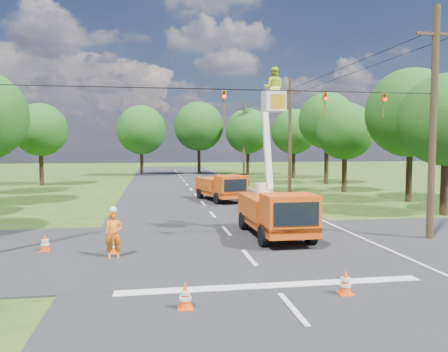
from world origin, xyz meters
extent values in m
plane|color=#204314|center=(0.00, 20.00, 0.00)|extent=(140.00, 140.00, 0.00)
cube|color=black|center=(0.00, 20.00, 0.00)|extent=(12.00, 100.00, 0.06)
cube|color=black|center=(0.00, 2.00, 0.00)|extent=(56.00, 10.00, 0.07)
cube|color=silver|center=(0.00, -3.20, 0.00)|extent=(9.00, 0.45, 0.02)
cube|color=silver|center=(5.60, 20.00, 0.00)|extent=(0.12, 90.00, 0.02)
cube|color=#F24C11|center=(1.93, 3.52, 0.69)|extent=(2.21, 5.76, 0.43)
cube|color=#F24C11|center=(1.97, 1.48, 1.43)|extent=(2.13, 1.66, 1.43)
cube|color=black|center=(1.98, 0.67, 1.48)|extent=(1.81, 0.09, 0.91)
cube|color=#F24C11|center=(1.91, 4.29, 1.29)|extent=(2.31, 3.57, 0.95)
cylinder|color=black|center=(0.96, 1.70, 0.44)|extent=(0.32, 0.88, 0.88)
cylinder|color=black|center=(2.96, 1.73, 0.44)|extent=(0.32, 0.88, 0.88)
cylinder|color=black|center=(0.89, 5.32, 0.44)|extent=(0.32, 0.88, 0.88)
cylinder|color=black|center=(2.89, 5.35, 0.44)|extent=(0.32, 0.88, 0.88)
cube|color=silver|center=(1.89, 5.33, 2.00)|extent=(0.73, 0.73, 0.52)
cube|color=silver|center=(1.90, 4.81, 4.10)|extent=(0.29, 1.28, 4.13)
cube|color=silver|center=(1.92, 3.81, 6.05)|extent=(0.92, 0.92, 0.91)
imported|color=#C6E526|center=(1.92, 3.81, 6.64)|extent=(1.07, 0.95, 1.84)
cube|color=#F24C11|center=(1.41, 16.48, 0.64)|extent=(3.26, 5.66, 0.40)
cube|color=#F24C11|center=(1.90, 14.63, 1.33)|extent=(2.28, 1.96, 1.33)
cube|color=black|center=(2.09, 13.90, 1.38)|extent=(1.65, 0.48, 0.85)
cube|color=#F24C11|center=(1.23, 17.17, 1.20)|extent=(2.86, 3.72, 0.89)
cylinder|color=black|center=(0.94, 14.61, 0.41)|extent=(0.48, 0.86, 0.82)
cylinder|color=black|center=(2.75, 15.09, 0.41)|extent=(0.48, 0.86, 0.82)
cylinder|color=black|center=(0.08, 17.88, 0.41)|extent=(0.48, 0.86, 0.82)
cylinder|color=black|center=(1.89, 18.35, 0.41)|extent=(0.48, 0.86, 0.82)
imported|color=#FF5615|center=(-4.83, 0.87, 0.87)|extent=(0.67, 0.47, 1.74)
imported|color=black|center=(4.81, 26.40, 0.72)|extent=(2.84, 4.54, 1.44)
cone|color=#FF4D0D|center=(-2.63, -4.54, 0.38)|extent=(0.36, 0.36, 0.70)
cube|color=#FF4D0D|center=(-2.63, -4.54, 0.04)|extent=(0.38, 0.38, 0.04)
cylinder|color=white|center=(-2.63, -4.54, 0.44)|extent=(0.26, 0.26, 0.09)
cylinder|color=white|center=(-2.63, -4.54, 0.29)|extent=(0.31, 0.31, 0.09)
cone|color=#FF4D0D|center=(1.76, -4.18, 0.38)|extent=(0.36, 0.36, 0.70)
cube|color=#FF4D0D|center=(1.76, -4.18, 0.04)|extent=(0.38, 0.38, 0.04)
cylinder|color=white|center=(1.76, -4.18, 0.44)|extent=(0.26, 0.26, 0.09)
cylinder|color=white|center=(1.76, -4.18, 0.29)|extent=(0.31, 0.31, 0.09)
cone|color=#FF4D0D|center=(2.45, 7.65, 0.38)|extent=(0.36, 0.36, 0.70)
cube|color=#FF4D0D|center=(2.45, 7.65, 0.04)|extent=(0.38, 0.38, 0.04)
cylinder|color=white|center=(2.45, 7.65, 0.44)|extent=(0.26, 0.26, 0.09)
cylinder|color=white|center=(2.45, 7.65, 0.29)|extent=(0.31, 0.31, 0.09)
cone|color=#FF4D0D|center=(1.96, 10.11, 0.38)|extent=(0.36, 0.36, 0.70)
cube|color=#FF4D0D|center=(1.96, 10.11, 0.04)|extent=(0.38, 0.38, 0.04)
cylinder|color=white|center=(1.96, 10.11, 0.44)|extent=(0.26, 0.26, 0.09)
cylinder|color=white|center=(1.96, 10.11, 0.29)|extent=(0.31, 0.31, 0.09)
cone|color=#FF4D0D|center=(-4.92, 1.51, 0.38)|extent=(0.36, 0.36, 0.70)
cube|color=#FF4D0D|center=(-4.92, 1.51, 0.04)|extent=(0.38, 0.38, 0.04)
cylinder|color=white|center=(-4.92, 1.51, 0.44)|extent=(0.26, 0.26, 0.09)
cylinder|color=white|center=(-4.92, 1.51, 0.29)|extent=(0.31, 0.31, 0.09)
cone|color=#FF4D0D|center=(-7.53, 2.25, 0.38)|extent=(0.36, 0.36, 0.70)
cube|color=#FF4D0D|center=(-7.53, 2.25, 0.04)|extent=(0.38, 0.38, 0.04)
cylinder|color=white|center=(-7.53, 2.25, 0.44)|extent=(0.26, 0.26, 0.09)
cylinder|color=white|center=(-7.53, 2.25, 0.29)|extent=(0.31, 0.31, 0.09)
cone|color=#FF4D0D|center=(3.06, 17.07, 0.38)|extent=(0.36, 0.36, 0.70)
cube|color=#FF4D0D|center=(3.06, 17.07, 0.04)|extent=(0.38, 0.38, 0.04)
cylinder|color=white|center=(3.06, 17.07, 0.44)|extent=(0.26, 0.26, 0.09)
cylinder|color=white|center=(3.06, 17.07, 0.29)|extent=(0.31, 0.31, 0.09)
cone|color=#FF4D0D|center=(5.17, 9.17, 0.38)|extent=(0.36, 0.36, 0.70)
cube|color=#FF4D0D|center=(5.17, 9.17, 0.04)|extent=(0.38, 0.38, 0.04)
cylinder|color=white|center=(5.17, 9.17, 0.44)|extent=(0.26, 0.26, 0.09)
cylinder|color=white|center=(5.17, 9.17, 0.29)|extent=(0.31, 0.31, 0.09)
cylinder|color=#4C3823|center=(8.50, 2.00, 5.00)|extent=(0.30, 0.30, 10.00)
cube|color=#4C3823|center=(8.50, 2.00, 8.80)|extent=(1.80, 0.12, 0.12)
cylinder|color=#4C3823|center=(8.50, 22.00, 5.00)|extent=(0.30, 0.30, 10.00)
cube|color=#4C3823|center=(8.50, 22.00, 8.80)|extent=(1.80, 0.12, 0.12)
cylinder|color=#4C3823|center=(8.50, 42.00, 5.00)|extent=(0.30, 0.30, 10.00)
cube|color=#4C3823|center=(8.50, 42.00, 8.80)|extent=(1.80, 0.12, 0.12)
cylinder|color=black|center=(-0.50, 2.00, 6.30)|extent=(18.00, 0.04, 0.04)
cube|color=#B58015|center=(1.60, 2.00, 5.85)|extent=(0.60, 0.05, 0.60)
imported|color=#B58015|center=(-0.60, 2.00, 5.75)|extent=(0.16, 0.20, 1.00)
sphere|color=#FF0C0C|center=(-0.60, 1.88, 6.00)|extent=(0.14, 0.14, 0.14)
imported|color=#B58015|center=(3.60, 2.00, 5.75)|extent=(0.16, 0.20, 1.00)
sphere|color=#FF0C0C|center=(3.60, 1.88, 6.00)|extent=(0.14, 0.14, 0.14)
imported|color=#B58015|center=(6.20, 2.00, 5.75)|extent=(0.16, 0.20, 1.00)
sphere|color=#FF0C0C|center=(6.20, 1.88, 6.00)|extent=(0.14, 0.14, 0.14)
cylinder|color=#382616|center=(-14.80, 32.00, 2.02)|extent=(0.44, 0.44, 4.05)
sphere|color=#164813|center=(-14.80, 32.00, 5.70)|extent=(5.40, 5.40, 5.40)
cylinder|color=#382616|center=(13.50, 8.00, 1.98)|extent=(0.44, 0.44, 3.96)
sphere|color=#164813|center=(13.50, 8.00, 5.58)|extent=(5.40, 5.40, 5.40)
cylinder|color=#382616|center=(15.00, 14.00, 2.29)|extent=(0.44, 0.44, 4.58)
sphere|color=#164813|center=(15.00, 14.00, 6.45)|extent=(6.40, 6.40, 6.40)
cylinder|color=#382616|center=(13.20, 21.00, 1.89)|extent=(0.44, 0.44, 3.78)
sphere|color=#164813|center=(13.20, 21.00, 5.33)|extent=(5.00, 5.00, 5.00)
cylinder|color=#382616|center=(14.80, 29.00, 2.38)|extent=(0.44, 0.44, 4.75)
sphere|color=#164813|center=(14.80, 29.00, 6.70)|extent=(6.00, 6.00, 6.00)
cylinder|color=#382616|center=(13.80, 37.00, 2.07)|extent=(0.44, 0.44, 4.14)
sphere|color=#164813|center=(13.80, 37.00, 5.83)|extent=(5.60, 5.60, 5.60)
cylinder|color=#382616|center=(-5.00, 45.00, 2.20)|extent=(0.44, 0.44, 4.40)
sphere|color=#164813|center=(-5.00, 45.00, 6.20)|extent=(6.60, 6.60, 6.60)
cylinder|color=#382616|center=(3.00, 47.00, 2.42)|extent=(0.44, 0.44, 4.84)
sphere|color=#164813|center=(3.00, 47.00, 6.82)|extent=(7.00, 7.00, 7.00)
cylinder|color=#382616|center=(9.50, 44.00, 2.16)|extent=(0.44, 0.44, 4.31)
sphere|color=#164813|center=(9.50, 44.00, 6.08)|extent=(6.20, 6.20, 6.20)
camera|label=1|loc=(-3.36, -15.17, 4.08)|focal=35.00mm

